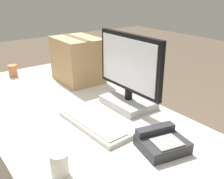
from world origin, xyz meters
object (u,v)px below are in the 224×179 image
(paper_cup_left, at_px, (13,71))
(paper_cup_right, at_px, (59,164))
(desk_phone, at_px, (161,142))
(cardboard_box, at_px, (78,60))
(keyboard, at_px, (93,124))
(spoon, at_px, (18,81))
(monitor, at_px, (129,77))

(paper_cup_left, distance_m, paper_cup_right, 1.26)
(desk_phone, height_order, cardboard_box, cardboard_box)
(keyboard, bearing_deg, spoon, -177.71)
(paper_cup_left, bearing_deg, desk_phone, 8.57)
(desk_phone, height_order, paper_cup_left, paper_cup_left)
(paper_cup_left, relative_size, paper_cup_right, 0.97)
(desk_phone, xyz_separation_m, paper_cup_left, (-1.36, -0.20, 0.01))
(cardboard_box, bearing_deg, desk_phone, -9.05)
(desk_phone, relative_size, spoon, 1.30)
(desk_phone, distance_m, cardboard_box, 1.00)
(cardboard_box, bearing_deg, paper_cup_left, -136.54)
(monitor, xyz_separation_m, paper_cup_left, (-0.93, -0.37, -0.13))
(paper_cup_left, xyz_separation_m, paper_cup_right, (1.24, -0.22, 0.00))
(monitor, height_order, paper_cup_right, monitor)
(desk_phone, distance_m, paper_cup_right, 0.44)
(paper_cup_right, relative_size, spoon, 0.54)
(paper_cup_left, bearing_deg, keyboard, 4.09)
(desk_phone, bearing_deg, paper_cup_left, -158.19)
(keyboard, bearing_deg, monitor, 101.98)
(spoon, relative_size, cardboard_box, 0.49)
(paper_cup_right, distance_m, spoon, 1.14)
(keyboard, xyz_separation_m, paper_cup_right, (0.23, -0.30, 0.03))
(paper_cup_left, relative_size, cardboard_box, 0.26)
(monitor, height_order, desk_phone, monitor)
(desk_phone, height_order, paper_cup_right, paper_cup_right)
(paper_cup_right, bearing_deg, paper_cup_left, 169.86)
(desk_phone, height_order, spoon, desk_phone)
(keyboard, relative_size, cardboard_box, 1.25)
(paper_cup_left, height_order, spoon, paper_cup_left)
(monitor, bearing_deg, cardboard_box, -178.64)
(monitor, xyz_separation_m, keyboard, (0.08, -0.30, -0.16))
(keyboard, bearing_deg, paper_cup_left, -178.83)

